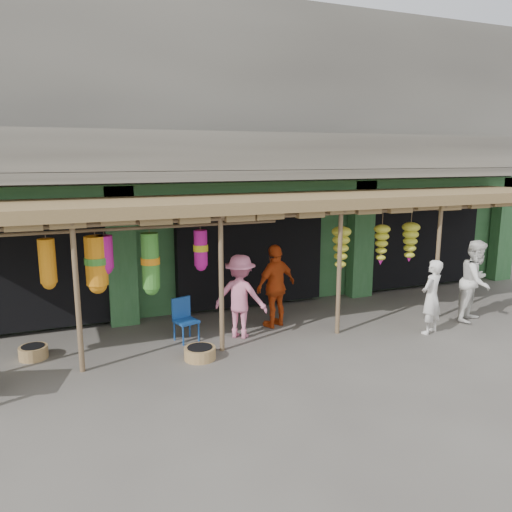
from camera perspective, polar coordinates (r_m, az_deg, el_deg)
name	(u,v)px	position (r m, az deg, el deg)	size (l,w,h in m)	color
ground	(289,336)	(10.29, 3.83, -9.14)	(80.00, 80.00, 0.00)	#514C47
building	(215,165)	(14.18, -4.70, 10.38)	(16.40, 6.80, 7.00)	gray
awning	(269,207)	(10.36, 1.44, 5.64)	(14.00, 2.70, 2.79)	brown
blue_chair	(184,317)	(10.03, -8.22, -6.90)	(0.50, 0.51, 0.86)	#164492
basket_mid	(200,353)	(9.21, -6.42, -10.98)	(0.57, 0.57, 0.22)	olive
basket_right	(33,352)	(10.02, -24.09, -10.02)	(0.50, 0.50, 0.23)	#A4864C
person_front	(431,297)	(10.83, 19.41, -4.44)	(0.56, 0.37, 1.54)	white
person_right	(476,281)	(11.99, 23.84, -2.62)	(0.88, 0.69, 1.81)	white
person_vendor	(276,286)	(10.62, 2.28, -3.43)	(1.05, 0.44, 1.78)	#C44112
person_shopper	(240,296)	(10.00, -1.80, -4.63)	(1.09, 0.63, 1.69)	pink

